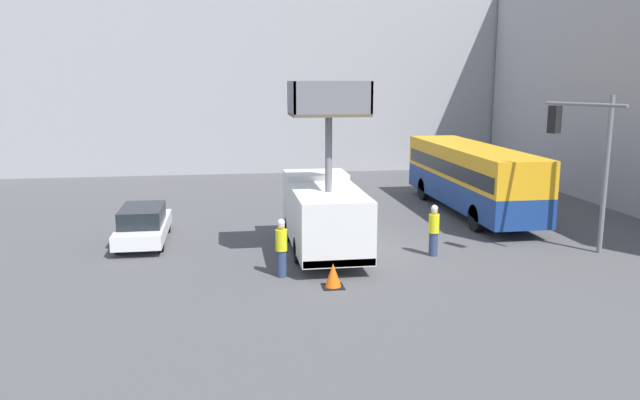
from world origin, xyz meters
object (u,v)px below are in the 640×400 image
at_px(road_worker_near_truck, 281,248).
at_px(parked_car_curbside, 143,224).
at_px(city_bus, 471,174).
at_px(utility_truck, 324,211).
at_px(road_worker_directing, 434,230).
at_px(traffic_cone_near_truck, 333,276).
at_px(traffic_light_pole, 588,150).

distance_m(road_worker_near_truck, parked_car_curbside, 7.08).
bearing_deg(city_bus, road_worker_near_truck, 149.35).
distance_m(utility_truck, road_worker_directing, 4.02).
distance_m(city_bus, parked_car_curbside, 15.10).
bearing_deg(traffic_cone_near_truck, traffic_light_pole, 11.36).
bearing_deg(city_bus, traffic_cone_near_truck, 158.03).
bearing_deg(road_worker_directing, traffic_light_pole, 10.19).
xyz_separation_m(road_worker_near_truck, parked_car_curbside, (-4.93, 5.08, -0.23)).
relative_size(utility_truck, traffic_light_pole, 1.08).
bearing_deg(utility_truck, road_worker_directing, -12.52).
height_order(road_worker_directing, traffic_cone_near_truck, road_worker_directing).
relative_size(utility_truck, city_bus, 0.55).
bearing_deg(traffic_light_pole, city_bus, 97.64).
distance_m(traffic_cone_near_truck, parked_car_curbside, 9.02).
height_order(utility_truck, traffic_cone_near_truck, utility_truck).
bearing_deg(traffic_cone_near_truck, city_bus, 49.41).
xyz_separation_m(traffic_cone_near_truck, parked_car_curbside, (-6.40, 6.35, 0.38)).
xyz_separation_m(city_bus, road_worker_near_truck, (-9.75, -8.39, -0.92)).
bearing_deg(road_worker_near_truck, city_bus, -151.37).
height_order(road_worker_near_truck, traffic_cone_near_truck, road_worker_near_truck).
bearing_deg(road_worker_directing, utility_truck, -171.30).
xyz_separation_m(city_bus, road_worker_directing, (-4.10, -6.79, -0.95)).
bearing_deg(road_worker_directing, city_bus, 80.09).
xyz_separation_m(traffic_light_pole, parked_car_curbside, (-15.73, 4.48, -3.15)).
distance_m(road_worker_directing, traffic_cone_near_truck, 5.11).
xyz_separation_m(road_worker_near_truck, road_worker_directing, (5.65, 1.60, -0.03)).
bearing_deg(traffic_cone_near_truck, parked_car_curbside, 135.23).
height_order(utility_truck, traffic_light_pole, utility_truck).
height_order(utility_truck, city_bus, utility_truck).
relative_size(road_worker_directing, traffic_cone_near_truck, 2.48).
xyz_separation_m(city_bus, parked_car_curbside, (-14.68, -3.31, -1.15)).
bearing_deg(utility_truck, road_worker_near_truck, -125.90).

